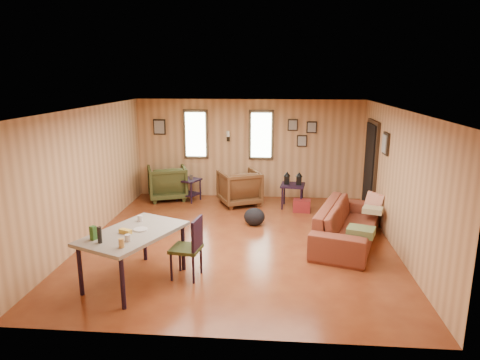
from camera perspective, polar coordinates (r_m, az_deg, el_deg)
The scene contains 11 objects.
room at distance 7.81m, azimuth 1.16°, elevation 0.86°, with size 5.54×6.04×2.44m.
sofa at distance 7.95m, azimuth 14.22°, elevation -4.91°, with size 2.35×0.69×0.92m, color brown.
recliner_brown at distance 9.96m, azimuth -0.09°, elevation -0.79°, with size 0.86×0.81×0.89m, color #513018.
recliner_green at distance 10.54m, azimuth -9.69°, elevation -0.12°, with size 0.88×0.83×0.91m, color #34391A.
end_table at distance 10.36m, azimuth -6.90°, elevation -0.76°, with size 0.66×0.64×0.66m.
side_table at distance 9.77m, azimuth 7.05°, elevation -0.43°, with size 0.59×0.59×0.84m.
cooler at distance 9.61m, azimuth 8.23°, elevation -3.41°, with size 0.40×0.31×0.27m.
backpack at distance 8.64m, azimuth 1.93°, elevation -4.92°, with size 0.51×0.44×0.36m.
sofa_pillows at distance 7.91m, azimuth 16.66°, elevation -4.81°, with size 0.97×1.83×0.38m.
dining_table at distance 6.36m, azimuth -14.12°, elevation -7.31°, with size 1.44×1.76×1.00m.
dining_chair at distance 6.41m, azimuth -6.63°, elevation -8.55°, with size 0.48×0.48×0.94m.
Camera 1 is at (0.65, -7.32, 2.94)m, focal length 32.00 mm.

